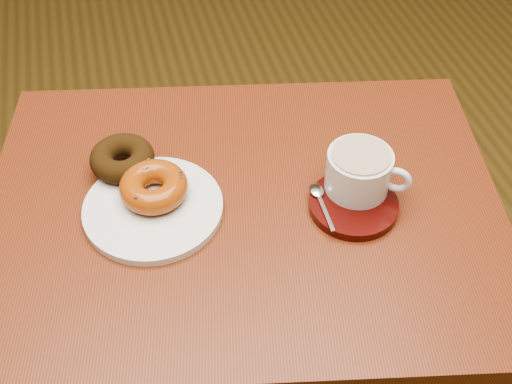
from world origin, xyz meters
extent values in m
plane|color=brown|center=(0.00, 0.00, 0.00)|extent=(6.00, 6.00, 0.00)
cube|color=maroon|center=(0.25, -0.20, 0.73)|extent=(0.90, 0.74, 0.03)
cylinder|color=#433013|center=(-0.05, 0.13, 0.36)|extent=(0.04, 0.04, 0.71)
cylinder|color=#433013|center=(0.65, -0.02, 0.36)|extent=(0.04, 0.04, 0.71)
cylinder|color=silver|center=(0.11, -0.18, 0.75)|extent=(0.25, 0.25, 0.01)
torus|color=black|center=(0.08, -0.08, 0.77)|extent=(0.12, 0.12, 0.04)
torus|color=#9C4611|center=(0.12, -0.16, 0.77)|extent=(0.12, 0.12, 0.04)
cube|color=#472717|center=(0.15, -0.16, 0.79)|extent=(0.01, 0.00, 0.00)
cube|color=#472717|center=(0.15, -0.14, 0.79)|extent=(0.01, 0.01, 0.00)
cube|color=#472717|center=(0.14, -0.13, 0.79)|extent=(0.01, 0.01, 0.00)
cube|color=#472717|center=(0.12, -0.13, 0.79)|extent=(0.01, 0.01, 0.00)
cube|color=#472717|center=(0.11, -0.13, 0.79)|extent=(0.01, 0.01, 0.00)
cube|color=#472717|center=(0.09, -0.14, 0.79)|extent=(0.01, 0.01, 0.00)
cube|color=#472717|center=(0.09, -0.15, 0.79)|extent=(0.01, 0.01, 0.00)
cube|color=#472717|center=(0.09, -0.17, 0.79)|extent=(0.01, 0.01, 0.00)
cube|color=#472717|center=(0.09, -0.18, 0.79)|extent=(0.01, 0.01, 0.00)
cube|color=#472717|center=(0.11, -0.19, 0.79)|extent=(0.01, 0.01, 0.00)
cube|color=#472717|center=(0.12, -0.19, 0.79)|extent=(0.01, 0.01, 0.00)
cube|color=#472717|center=(0.14, -0.19, 0.79)|extent=(0.01, 0.01, 0.00)
cube|color=#472717|center=(0.15, -0.17, 0.79)|extent=(0.01, 0.01, 0.00)
cylinder|color=#370907|center=(0.41, -0.25, 0.75)|extent=(0.17, 0.17, 0.01)
cylinder|color=silver|center=(0.42, -0.22, 0.79)|extent=(0.10, 0.10, 0.07)
cylinder|color=brown|center=(0.42, -0.22, 0.82)|extent=(0.09, 0.09, 0.00)
torus|color=silver|center=(0.47, -0.25, 0.79)|extent=(0.04, 0.04, 0.05)
ellipsoid|color=silver|center=(0.36, -0.21, 0.76)|extent=(0.02, 0.03, 0.01)
cube|color=silver|center=(0.36, -0.26, 0.76)|extent=(0.01, 0.08, 0.00)
camera|label=1|loc=(0.10, -0.84, 1.46)|focal=45.00mm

